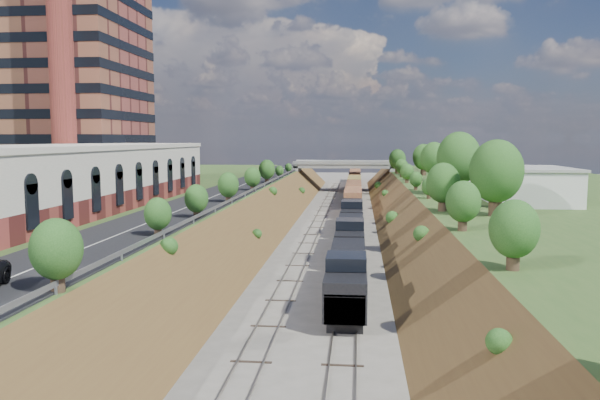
# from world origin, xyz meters

# --- Properties ---
(platform_left) EXTENTS (44.00, 180.00, 5.00)m
(platform_left) POSITION_xyz_m (-33.00, 60.00, 2.50)
(platform_left) COLOR #345322
(platform_left) RESTS_ON ground
(platform_right) EXTENTS (44.00, 180.00, 5.00)m
(platform_right) POSITION_xyz_m (33.00, 60.00, 2.50)
(platform_right) COLOR #345322
(platform_right) RESTS_ON ground
(embankment_left) EXTENTS (10.00, 180.00, 10.00)m
(embankment_left) POSITION_xyz_m (-11.00, 60.00, 0.00)
(embankment_left) COLOR brown
(embankment_left) RESTS_ON ground
(embankment_right) EXTENTS (10.00, 180.00, 10.00)m
(embankment_right) POSITION_xyz_m (11.00, 60.00, 0.00)
(embankment_right) COLOR brown
(embankment_right) RESTS_ON ground
(rail_left_track) EXTENTS (1.58, 180.00, 0.18)m
(rail_left_track) POSITION_xyz_m (-2.60, 60.00, 0.09)
(rail_left_track) COLOR gray
(rail_left_track) RESTS_ON ground
(rail_right_track) EXTENTS (1.58, 180.00, 0.18)m
(rail_right_track) POSITION_xyz_m (2.60, 60.00, 0.09)
(rail_right_track) COLOR gray
(rail_right_track) RESTS_ON ground
(road) EXTENTS (8.00, 180.00, 0.10)m
(road) POSITION_xyz_m (-15.50, 60.00, 5.05)
(road) COLOR black
(road) RESTS_ON platform_left
(guardrail) EXTENTS (0.10, 171.00, 0.70)m
(guardrail) POSITION_xyz_m (-11.40, 59.80, 5.55)
(guardrail) COLOR #99999E
(guardrail) RESTS_ON platform_left
(commercial_building) EXTENTS (14.30, 62.30, 7.00)m
(commercial_building) POSITION_xyz_m (-28.00, 38.00, 8.51)
(commercial_building) COLOR maroon
(commercial_building) RESTS_ON platform_left
(highrise_tower) EXTENTS (22.00, 22.00, 53.90)m
(highrise_tower) POSITION_xyz_m (-44.00, 72.00, 32.88)
(highrise_tower) COLOR brown
(highrise_tower) RESTS_ON platform_left
(smokestack) EXTENTS (3.20, 3.20, 40.00)m
(smokestack) POSITION_xyz_m (-36.00, 56.00, 25.00)
(smokestack) COLOR maroon
(smokestack) RESTS_ON platform_left
(overpass) EXTENTS (24.50, 8.30, 7.40)m
(overpass) POSITION_xyz_m (0.00, 122.00, 4.92)
(overpass) COLOR gray
(overpass) RESTS_ON ground
(white_building_near) EXTENTS (9.00, 12.00, 4.00)m
(white_building_near) POSITION_xyz_m (23.50, 52.00, 7.00)
(white_building_near) COLOR silver
(white_building_near) RESTS_ON platform_right
(white_building_far) EXTENTS (8.00, 10.00, 3.60)m
(white_building_far) POSITION_xyz_m (23.00, 74.00, 6.80)
(white_building_far) COLOR silver
(white_building_far) RESTS_ON platform_right
(tree_right_large) EXTENTS (5.25, 5.25, 7.61)m
(tree_right_large) POSITION_xyz_m (17.00, 40.00, 9.38)
(tree_right_large) COLOR #473323
(tree_right_large) RESTS_ON platform_right
(tree_left_crest) EXTENTS (2.45, 2.45, 3.55)m
(tree_left_crest) POSITION_xyz_m (-11.80, 20.00, 7.04)
(tree_left_crest) COLOR #473323
(tree_left_crest) RESTS_ON platform_left
(freight_train) EXTENTS (2.85, 145.90, 4.55)m
(freight_train) POSITION_xyz_m (2.60, 92.43, 2.49)
(freight_train) COLOR black
(freight_train) RESTS_ON ground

